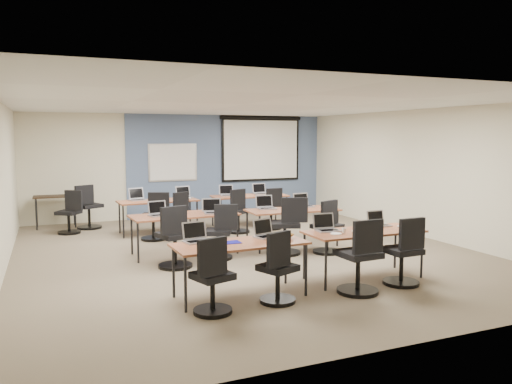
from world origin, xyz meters
name	(u,v)px	position (x,y,z in m)	size (l,w,h in m)	color
floor	(246,252)	(0.00, 0.00, 0.00)	(8.00, 9.00, 0.02)	#6B6354
ceiling	(246,104)	(0.00, 0.00, 2.70)	(8.00, 9.00, 0.02)	white
wall_back	(184,166)	(0.00, 4.50, 1.35)	(8.00, 0.04, 2.70)	beige
wall_front	(412,215)	(0.00, -4.50, 1.35)	(8.00, 0.04, 2.70)	beige
wall_left	(0,188)	(-4.00, 0.00, 1.35)	(0.04, 9.00, 2.70)	beige
wall_right	(421,173)	(4.00, 0.00, 1.35)	(0.04, 9.00, 2.70)	beige
blue_accent_panel	(228,165)	(1.25, 4.47, 1.35)	(5.50, 0.04, 2.70)	#3D5977
whiteboard	(173,163)	(-0.30, 4.43, 1.45)	(1.28, 0.03, 0.98)	silver
projector_screen	(261,145)	(2.20, 4.41, 1.89)	(2.40, 0.10, 1.82)	black
training_table_front_left	(240,246)	(-1.02, -2.37, 0.68)	(1.77, 0.74, 0.73)	brown
training_table_front_right	(364,234)	(1.00, -2.28, 0.68)	(1.79, 0.74, 0.73)	olive
training_table_mid_left	(185,217)	(-1.08, 0.29, 0.69)	(1.91, 0.80, 0.73)	#9B642E
training_table_mid_right	(293,212)	(1.01, 0.10, 0.68)	(1.77, 0.74, 0.73)	brown
training_table_back_left	(158,202)	(-1.11, 2.45, 0.68)	(1.72, 0.72, 0.73)	#A26845
training_table_back_right	(250,197)	(1.10, 2.53, 0.68)	(1.78, 0.74, 0.73)	#A67A46
laptop_0	(196,237)	(-1.53, -2.07, 0.79)	(0.34, 0.29, 0.26)	#ABABAB
mouse_0	(217,243)	(-1.32, -2.31, 0.74)	(0.07, 0.10, 0.04)	white
task_chair_0	(213,282)	(-1.56, -2.87, 0.39)	(0.49, 0.48, 0.96)	black
laptop_1	(265,232)	(-0.55, -2.13, 0.79)	(0.32, 0.27, 0.24)	silver
mouse_1	(277,236)	(-0.41, -2.22, 0.74)	(0.06, 0.10, 0.03)	white
task_chair_1	(278,274)	(-0.67, -2.81, 0.39)	(0.49, 0.47, 0.95)	black
laptop_2	(326,226)	(0.47, -2.07, 0.79)	(0.33, 0.28, 0.25)	silver
mouse_2	(354,231)	(0.80, -2.32, 0.74)	(0.06, 0.10, 0.04)	white
task_chair_2	(360,263)	(0.52, -2.89, 0.43)	(0.57, 0.57, 1.04)	black
laptop_3	(378,222)	(1.44, -2.03, 0.79)	(0.31, 0.26, 0.23)	#B3B3B7
mouse_3	(400,226)	(1.66, -2.27, 0.74)	(0.06, 0.10, 0.04)	white
task_chair_3	(404,257)	(1.33, -2.79, 0.41)	(0.52, 0.52, 1.00)	black
laptop_4	(158,212)	(-1.54, 0.33, 0.79)	(0.34, 0.29, 0.26)	silver
mouse_4	(176,216)	(-1.28, 0.08, 0.74)	(0.06, 0.09, 0.03)	white
task_chair_4	(175,242)	(-1.47, -0.61, 0.43)	(0.57, 0.56, 1.04)	black
laptop_5	(213,210)	(-0.56, 0.23, 0.80)	(0.35, 0.30, 0.26)	#A9A9A9
mouse_5	(224,213)	(-0.40, 0.04, 0.74)	(0.06, 0.09, 0.03)	white
task_chair_5	(220,236)	(-0.61, -0.33, 0.40)	(0.53, 0.50, 0.98)	black
laptop_6	(266,205)	(0.57, 0.37, 0.79)	(0.34, 0.29, 0.26)	silver
mouse_6	(283,209)	(0.83, 0.14, 0.74)	(0.06, 0.09, 0.03)	white
task_chair_6	(287,231)	(0.62, -0.46, 0.44)	(0.60, 0.58, 1.05)	black
laptop_7	(303,203)	(1.36, 0.33, 0.80)	(0.36, 0.30, 0.27)	#B4B5BD
mouse_7	(323,206)	(1.74, 0.18, 0.74)	(0.06, 0.09, 0.03)	white
task_chair_7	(328,231)	(1.33, -0.68, 0.41)	(0.54, 0.52, 1.00)	black
laptop_8	(137,197)	(-1.53, 2.66, 0.80)	(0.35, 0.30, 0.26)	silver
mouse_8	(151,200)	(-1.27, 2.49, 0.74)	(0.06, 0.10, 0.04)	white
task_chair_8	(155,220)	(-1.34, 1.72, 0.41)	(0.56, 0.53, 1.00)	black
laptop_9	(184,195)	(-0.47, 2.67, 0.79)	(0.35, 0.29, 0.26)	#BDBDBD
mouse_9	(190,198)	(-0.39, 2.47, 0.74)	(0.06, 0.10, 0.04)	white
task_chair_9	(182,218)	(-0.70, 1.94, 0.39)	(0.51, 0.48, 0.96)	black
laptop_10	(227,193)	(0.59, 2.69, 0.79)	(0.33, 0.28, 0.25)	silver
mouse_10	(240,196)	(0.83, 2.47, 0.74)	(0.06, 0.09, 0.03)	white
task_chair_10	(238,215)	(0.52, 1.77, 0.41)	(0.54, 0.51, 0.99)	black
laptop_11	(260,191)	(1.44, 2.68, 0.79)	(0.34, 0.29, 0.26)	silver
mouse_11	(275,194)	(1.72, 2.43, 0.74)	(0.05, 0.09, 0.03)	white
task_chair_11	(272,212)	(1.39, 1.89, 0.40)	(0.48, 0.48, 0.96)	black
blue_mousepad	(231,242)	(-1.12, -2.31, 0.73)	(0.25, 0.21, 0.01)	#0D0A79
snack_bowl	(283,235)	(-0.36, -2.32, 0.77)	(0.32, 0.32, 0.08)	brown
snack_plate	(336,234)	(0.47, -2.35, 0.74)	(0.17, 0.17, 0.01)	white
coffee_cup	(344,231)	(0.60, -2.35, 0.77)	(0.05, 0.05, 0.05)	white
utility_table	(55,199)	(-3.19, 4.07, 0.66)	(0.95, 0.53, 0.75)	black
spare_chair_a	(88,210)	(-2.50, 3.58, 0.43)	(0.60, 0.55, 1.03)	black
spare_chair_b	(70,216)	(-2.91, 3.11, 0.40)	(0.55, 0.49, 0.97)	black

